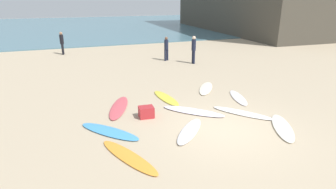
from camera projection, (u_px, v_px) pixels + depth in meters
The scene contains 16 objects.
ground_plane at pixel (227, 130), 9.27m from camera, with size 120.00×120.00×0.00m, color tan.
ocean_water at pixel (94, 25), 43.21m from camera, with size 120.00×40.00×0.08m, color slate.
surfboard_0 at pixel (190, 131), 9.12m from camera, with size 0.52×2.03×0.09m, color white.
surfboard_1 at pixel (243, 113), 10.54m from camera, with size 0.50×2.35×0.07m, color white.
surfboard_2 at pixel (109, 131), 9.10m from camera, with size 0.57×2.35×0.07m, color #4497D9.
surfboard_3 at pixel (119, 107), 11.08m from camera, with size 0.60×2.49×0.08m, color #D14D57.
surfboard_4 at pixel (206, 88), 13.42m from camera, with size 0.56×2.13×0.07m, color #F4E7CA.
surfboard_5 at pixel (283, 127), 9.38m from camera, with size 0.58×2.18×0.08m, color silver.
surfboard_6 at pixel (166, 98), 12.14m from camera, with size 0.53×2.16×0.06m, color yellow.
surfboard_7 at pixel (129, 157), 7.67m from camera, with size 0.49×2.43×0.06m, color orange.
surfboard_8 at pixel (193, 111), 10.69m from camera, with size 0.59×2.45×0.08m, color white.
surfboard_9 at pixel (238, 97), 12.19m from camera, with size 0.49×1.98×0.07m, color white.
beachgoer_near at pixel (62, 42), 21.19m from camera, with size 0.32×0.34×1.71m.
beachgoer_mid at pixel (194, 48), 18.26m from camera, with size 0.30×0.34×1.81m.
beachgoer_far at pixel (166, 47), 19.17m from camera, with size 0.37×0.37×1.64m.
beach_cooler at pixel (146, 112), 10.21m from camera, with size 0.53×0.44×0.40m, color #B2282D.
Camera 1 is at (-4.78, -7.14, 4.16)m, focal length 29.93 mm.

